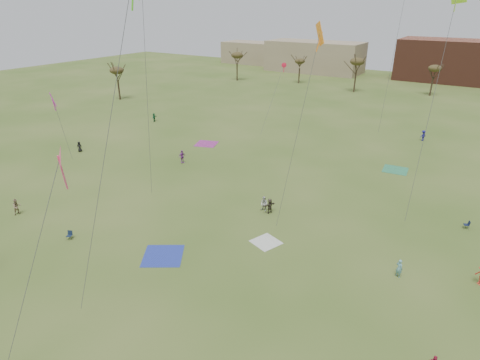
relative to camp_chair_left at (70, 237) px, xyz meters
The scene contains 20 objects.
ground 13.29m from the camp_chair_left, ahead, with size 260.00×260.00×0.00m, color #3A591B.
spectator_fore_b 9.46m from the camp_chair_left, behind, with size 0.90×0.71×1.86m, color #937A5D.
spectator_fore_c 21.27m from the camp_chair_left, 47.45° to the left, with size 1.64×0.52×1.77m, color #4B4336.
flyer_mid_a 27.30m from the camp_chair_left, 140.53° to the left, with size 0.82×0.53×1.67m, color black.
flyer_mid_c 31.52m from the camp_chair_left, 21.40° to the left, with size 0.63×0.42×1.74m, color #68A7AE.
spectator_mid_d 22.71m from the camp_chair_left, 100.18° to the left, with size 1.16×0.48×1.98m, color purple.
spectator_mid_e 20.81m from the camp_chair_left, 49.08° to the left, with size 0.87×0.68×1.79m, color beige.
flyer_far_a 43.92m from the camp_chair_left, 122.51° to the left, with size 1.54×0.49×1.67m, color #267346.
flyer_far_c 58.15m from the camp_chair_left, 65.28° to the left, with size 1.18×0.68×1.82m, color navy.
blanket_blue 10.34m from the camp_chair_left, 15.97° to the left, with size 3.62×3.62×0.03m, color #293CB2.
blanket_cream 19.79m from the camp_chair_left, 30.69° to the left, with size 2.48×2.48×0.03m, color white.
blanket_plum 31.93m from the camp_chair_left, 101.29° to the left, with size 3.46×3.46×0.03m, color #9F318A.
blanket_olive 43.42m from the camp_chair_left, 57.24° to the left, with size 3.31×3.31×0.03m, color #338C5D.
camp_chair_left is the anchor object (origin of this frame).
camp_chair_right 41.14m from the camp_chair_left, 35.35° to the left, with size 0.68×0.65×0.87m.
kites_aloft 34.60m from the camp_chair_left, 61.27° to the left, with size 62.96×63.90×27.78m.
tree_line 79.28m from the camp_chair_left, 82.42° to the left, with size 117.44×49.32×8.91m.
building_tan 116.32m from the camp_chair_left, 100.78° to the left, with size 32.00×14.00×10.00m, color #937F60.
building_brick 120.70m from the camp_chair_left, 81.29° to the left, with size 26.00×16.00×12.00m, color brown.
building_tan_west 131.81m from the camp_chair_left, 113.12° to the left, with size 20.00×12.00×8.00m, color #937F60.
Camera 1 is at (19.61, -18.92, 21.78)m, focal length 29.80 mm.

